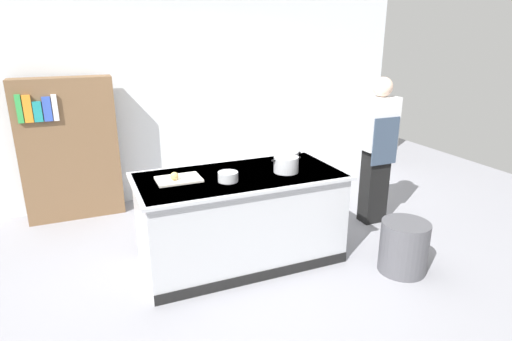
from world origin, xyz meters
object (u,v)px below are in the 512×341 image
object	(u,v)px
sauce_pan	(290,157)
bookshelf	(70,150)
stock_pot	(286,164)
person_chef	(378,148)
mixing_bowl	(228,177)
onion	(174,176)
trash_bin	(404,247)

from	to	relation	value
sauce_pan	bookshelf	world-z (taller)	bookshelf
stock_pot	person_chef	bearing A→B (deg)	14.10
mixing_bowl	bookshelf	xyz separation A→B (m)	(-1.32, 1.93, -0.09)
onion	person_chef	world-z (taller)	person_chef
bookshelf	trash_bin	bearing A→B (deg)	-42.55
onion	sauce_pan	bearing A→B (deg)	6.59
onion	mixing_bowl	bearing A→B (deg)	-19.69
stock_pot	mixing_bowl	size ratio (longest dim) A/B	1.66
stock_pot	sauce_pan	world-z (taller)	stock_pot
onion	trash_bin	distance (m)	2.25
onion	stock_pot	xyz separation A→B (m)	(1.06, -0.13, 0.02)
stock_pot	onion	bearing A→B (deg)	173.20
person_chef	stock_pot	bearing A→B (deg)	86.90
trash_bin	stock_pot	bearing A→B (deg)	142.05
mixing_bowl	person_chef	bearing A→B (deg)	10.86
person_chef	mixing_bowl	bearing A→B (deg)	83.66
mixing_bowl	onion	bearing A→B (deg)	160.31
person_chef	bookshelf	xyz separation A→B (m)	(-3.28, 1.55, -0.06)
onion	trash_bin	bearing A→B (deg)	-23.01
stock_pot	mixing_bowl	world-z (taller)	stock_pot
trash_bin	bookshelf	bearing A→B (deg)	137.45
mixing_bowl	stock_pot	bearing A→B (deg)	3.38
sauce_pan	person_chef	size ratio (longest dim) A/B	0.14
trash_bin	mixing_bowl	bearing A→B (deg)	156.03
trash_bin	person_chef	world-z (taller)	person_chef
stock_pot	sauce_pan	bearing A→B (deg)	55.88
mixing_bowl	person_chef	world-z (taller)	person_chef
sauce_pan	stock_pot	bearing A→B (deg)	-124.12
sauce_pan	mixing_bowl	world-z (taller)	sauce_pan
mixing_bowl	bookshelf	bearing A→B (deg)	124.42
onion	sauce_pan	world-z (taller)	sauce_pan
sauce_pan	person_chef	world-z (taller)	person_chef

